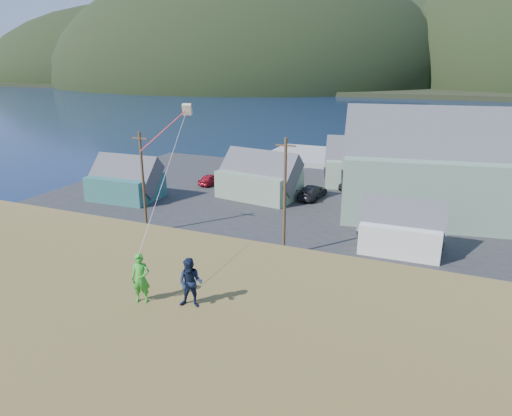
{
  "coord_description": "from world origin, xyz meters",
  "views": [
    {
      "loc": [
        8.16,
        -31.21,
        15.5
      ],
      "look_at": [
        0.18,
        -12.3,
        8.8
      ],
      "focal_mm": 32.0,
      "sensor_mm": 36.0,
      "label": 1
    }
  ],
  "objects_px": {
    "shed_palegreen_near": "(259,177)",
    "shed_palegreen_far": "(370,164)",
    "kite_flyer_green": "(141,278)",
    "wharf": "(348,159)",
    "kite_flyer_navy": "(191,283)",
    "shed_teal": "(125,180)",
    "shed_white": "(402,228)"
  },
  "relations": [
    {
      "from": "shed_palegreen_near",
      "to": "kite_flyer_green",
      "type": "relative_size",
      "value": 5.44
    },
    {
      "from": "kite_flyer_green",
      "to": "shed_teal",
      "type": "bearing_deg",
      "value": 109.98
    },
    {
      "from": "shed_palegreen_far",
      "to": "shed_white",
      "type": "bearing_deg",
      "value": -83.78
    },
    {
      "from": "shed_palegreen_near",
      "to": "wharf",
      "type": "bearing_deg",
      "value": 86.17
    },
    {
      "from": "shed_palegreen_near",
      "to": "shed_palegreen_far",
      "type": "distance_m",
      "value": 15.13
    },
    {
      "from": "shed_white",
      "to": "shed_palegreen_far",
      "type": "relative_size",
      "value": 0.58
    },
    {
      "from": "wharf",
      "to": "shed_palegreen_far",
      "type": "distance_m",
      "value": 14.53
    },
    {
      "from": "wharf",
      "to": "kite_flyer_navy",
      "type": "distance_m",
      "value": 59.83
    },
    {
      "from": "shed_palegreen_near",
      "to": "kite_flyer_green",
      "type": "distance_m",
      "value": 37.53
    },
    {
      "from": "shed_palegreen_far",
      "to": "kite_flyer_green",
      "type": "height_order",
      "value": "kite_flyer_green"
    },
    {
      "from": "kite_flyer_green",
      "to": "shed_palegreen_far",
      "type": "bearing_deg",
      "value": 69.37
    },
    {
      "from": "shed_white",
      "to": "shed_palegreen_far",
      "type": "xyz_separation_m",
      "value": [
        -6.04,
        20.34,
        0.76
      ]
    },
    {
      "from": "shed_palegreen_near",
      "to": "shed_white",
      "type": "bearing_deg",
      "value": -21.06
    },
    {
      "from": "shed_palegreen_near",
      "to": "kite_flyer_navy",
      "type": "relative_size",
      "value": 5.51
    },
    {
      "from": "wharf",
      "to": "kite_flyer_navy",
      "type": "height_order",
      "value": "kite_flyer_navy"
    },
    {
      "from": "wharf",
      "to": "kite_flyer_green",
      "type": "height_order",
      "value": "kite_flyer_green"
    },
    {
      "from": "shed_palegreen_far",
      "to": "kite_flyer_navy",
      "type": "xyz_separation_m",
      "value": [
        1.06,
        -45.73,
        5.22
      ]
    },
    {
      "from": "shed_palegreen_near",
      "to": "shed_white",
      "type": "xyz_separation_m",
      "value": [
        16.97,
        -9.89,
        -0.4
      ]
    },
    {
      "from": "kite_flyer_navy",
      "to": "shed_teal",
      "type": "bearing_deg",
      "value": 118.62
    },
    {
      "from": "shed_teal",
      "to": "shed_palegreen_far",
      "type": "height_order",
      "value": "shed_palegreen_far"
    },
    {
      "from": "wharf",
      "to": "shed_teal",
      "type": "bearing_deg",
      "value": -122.71
    },
    {
      "from": "shed_palegreen_near",
      "to": "kite_flyer_navy",
      "type": "xyz_separation_m",
      "value": [
        12.0,
        -35.28,
        5.58
      ]
    },
    {
      "from": "shed_palegreen_near",
      "to": "kite_flyer_green",
      "type": "xyz_separation_m",
      "value": [
        10.2,
        -35.68,
        5.59
      ]
    },
    {
      "from": "kite_flyer_green",
      "to": "shed_white",
      "type": "bearing_deg",
      "value": 55.56
    },
    {
      "from": "shed_teal",
      "to": "kite_flyer_navy",
      "type": "height_order",
      "value": "kite_flyer_navy"
    },
    {
      "from": "wharf",
      "to": "kite_flyer_navy",
      "type": "xyz_separation_m",
      "value": [
        6.53,
        -58.98,
        7.66
      ]
    },
    {
      "from": "shed_teal",
      "to": "shed_palegreen_far",
      "type": "xyz_separation_m",
      "value": [
        24.9,
        17.02,
        0.55
      ]
    },
    {
      "from": "shed_palegreen_far",
      "to": "shed_palegreen_near",
      "type": "bearing_deg",
      "value": -146.61
    },
    {
      "from": "shed_palegreen_far",
      "to": "kite_flyer_green",
      "type": "xyz_separation_m",
      "value": [
        -0.74,
        -46.13,
        5.23
      ]
    },
    {
      "from": "shed_palegreen_near",
      "to": "shed_white",
      "type": "height_order",
      "value": "shed_palegreen_near"
    },
    {
      "from": "shed_palegreen_far",
      "to": "kite_flyer_green",
      "type": "bearing_deg",
      "value": -101.24
    },
    {
      "from": "shed_palegreen_near",
      "to": "kite_flyer_green",
      "type": "height_order",
      "value": "kite_flyer_green"
    }
  ]
}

